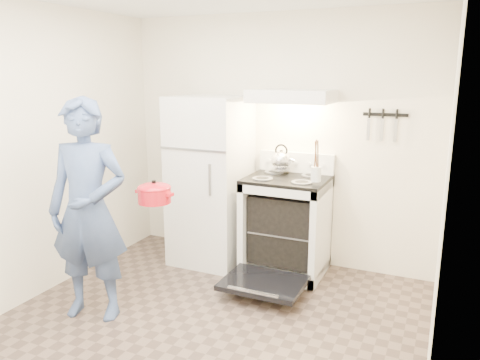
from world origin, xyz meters
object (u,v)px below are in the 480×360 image
object	(u,v)px
stove_body	(286,227)
dutch_oven	(154,195)
refrigerator	(211,180)
tea_kettle	(281,159)
person	(88,211)

from	to	relation	value
stove_body	dutch_oven	world-z (taller)	dutch_oven
refrigerator	stove_body	size ratio (longest dim) A/B	1.85
refrigerator	stove_body	xyz separation A→B (m)	(0.81, 0.02, -0.39)
tea_kettle	dutch_oven	bearing A→B (deg)	-119.70
tea_kettle	person	xyz separation A→B (m)	(-1.03, -1.58, -0.22)
refrigerator	tea_kettle	distance (m)	0.76
stove_body	person	size ratio (longest dim) A/B	0.52
refrigerator	person	distance (m)	1.45
stove_body	tea_kettle	world-z (taller)	tea_kettle
stove_body	dutch_oven	distance (m)	1.40
tea_kettle	person	distance (m)	1.90
person	dutch_oven	bearing A→B (deg)	33.42
refrigerator	tea_kettle	world-z (taller)	refrigerator
tea_kettle	stove_body	bearing A→B (deg)	-51.26
dutch_oven	stove_body	bearing A→B (deg)	52.78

